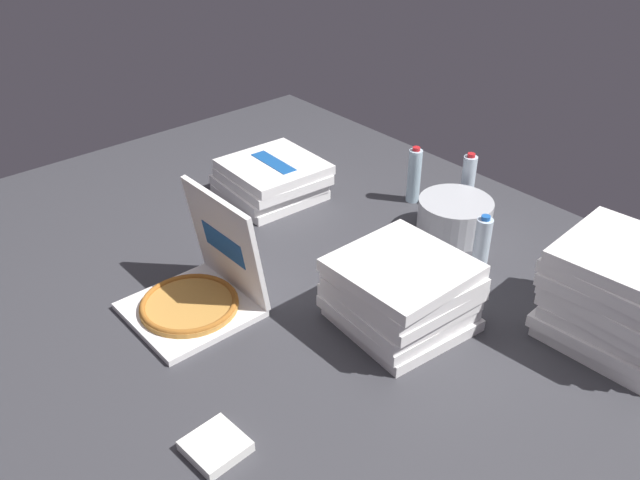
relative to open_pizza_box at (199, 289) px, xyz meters
The scene contains 10 objects.
ground_plane 0.39m from the open_pizza_box, 66.13° to the left, with size 3.20×2.40×0.02m, color #38383D.
open_pizza_box is the anchor object (origin of this frame).
pizza_stack_center_far 0.82m from the open_pizza_box, 125.53° to the left, with size 0.43×0.42×0.17m.
pizza_stack_left_far 0.68m from the open_pizza_box, 42.06° to the left, with size 0.43×0.42×0.25m.
pizza_stack_right_near 1.36m from the open_pizza_box, 42.72° to the left, with size 0.44×0.43×0.33m.
ice_bucket 1.07m from the open_pizza_box, 76.50° to the left, with size 0.30×0.30×0.15m, color #B7BABF.
water_bottle_0 1.00m from the open_pizza_box, 59.84° to the left, with size 0.06×0.06×0.25m.
water_bottle_1 1.12m from the open_pizza_box, 92.27° to the left, with size 0.06×0.06×0.25m.
water_bottle_2 1.25m from the open_pizza_box, 83.22° to the left, with size 0.06×0.06×0.25m.
napkin_pile 0.63m from the open_pizza_box, 28.78° to the right, with size 0.15×0.15×0.03m, color white.
Camera 1 is at (1.49, -1.23, 1.41)m, focal length 37.45 mm.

